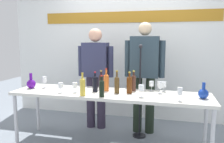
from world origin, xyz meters
The scene contains 23 objects.
back_wall centered at (0.00, 1.33, 1.50)m, with size 4.60×0.11×3.00m.
display_table centered at (0.00, 0.00, 0.71)m, with size 2.70×0.66×0.77m.
decanter_blue_left centered at (-1.19, -0.02, 0.84)m, with size 0.13×0.13×0.23m.
decanter_blue_right centered at (1.20, -0.02, 0.83)m, with size 0.12×0.12×0.20m.
presenter_left centered at (-0.40, 0.62, 0.95)m, with size 0.60×0.22×1.66m.
presenter_right centered at (0.40, 0.62, 1.01)m, with size 0.63×0.22×1.74m.
wine_bottle_0 centered at (0.27, 0.04, 0.89)m, with size 0.07×0.07×0.29m.
wine_bottle_1 centered at (-0.17, 0.18, 0.89)m, with size 0.07×0.07×0.28m.
wine_bottle_2 centered at (0.11, -0.01, 0.89)m, with size 0.07×0.07×0.31m.
wine_bottle_3 centered at (-0.21, 0.01, 0.89)m, with size 0.07×0.07×0.28m.
wine_bottle_4 centered at (-0.03, -0.25, 0.89)m, with size 0.06×0.06×0.28m.
wine_bottle_5 centered at (0.30, 0.19, 0.89)m, with size 0.06×0.06×0.29m.
wine_bottle_6 centered at (-0.07, 0.09, 0.90)m, with size 0.07×0.07×0.32m.
wine_bottle_7 centered at (-0.29, -0.25, 0.89)m, with size 0.07×0.07×0.30m.
wine_glass_left_0 centered at (-0.63, -0.18, 0.87)m, with size 0.07×0.07×0.14m.
wine_glass_left_1 centered at (-1.02, 0.07, 0.89)m, with size 0.07×0.07×0.17m.
wine_glass_left_2 centered at (-0.45, -0.11, 0.87)m, with size 0.06×0.06×0.14m.
wine_glass_right_0 centered at (0.71, 0.26, 0.86)m, with size 0.07×0.07×0.14m.
wine_glass_right_1 centered at (0.92, -0.21, 0.88)m, with size 0.06×0.06×0.16m.
wine_glass_right_2 centered at (0.67, 0.13, 0.88)m, with size 0.07×0.07×0.16m.
wine_glass_right_3 centered at (0.45, -0.13, 0.88)m, with size 0.07×0.07×0.16m.
wine_glass_right_4 centered at (0.55, 0.25, 0.87)m, with size 0.06×0.06×0.14m.
microphone_stand centered at (0.36, 0.43, 0.46)m, with size 0.20×0.20×1.41m.
Camera 1 is at (0.81, -3.00, 1.50)m, focal length 37.44 mm.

